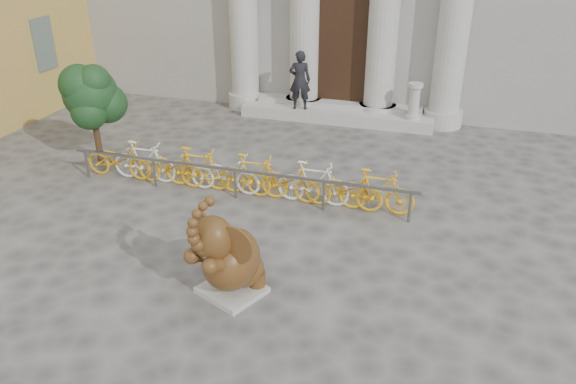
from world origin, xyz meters
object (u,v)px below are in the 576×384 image
(elephant_statue, at_px, (229,258))
(tree, at_px, (91,96))
(pedestrian, at_px, (300,80))
(bike_rack, at_px, (239,173))

(elephant_statue, xyz_separation_m, tree, (-5.27, 4.15, 1.12))
(tree, xyz_separation_m, pedestrian, (3.94, 4.88, -0.57))
(elephant_statue, distance_m, bike_rack, 3.85)
(elephant_statue, relative_size, bike_rack, 0.24)
(tree, relative_size, pedestrian, 1.46)
(bike_rack, xyz_separation_m, pedestrian, (-0.07, 5.40, 0.77))
(elephant_statue, relative_size, pedestrian, 1.09)
(bike_rack, bearing_deg, pedestrian, 90.74)
(tree, height_order, pedestrian, tree)
(elephant_statue, distance_m, tree, 6.80)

